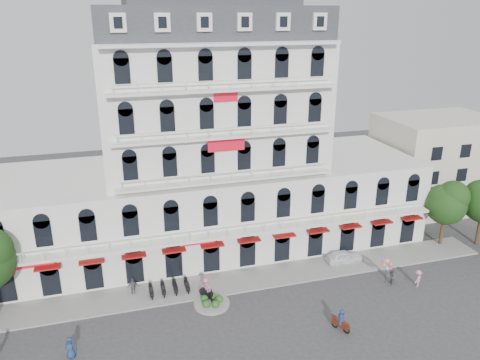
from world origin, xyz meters
name	(u,v)px	position (x,y,z in m)	size (l,w,h in m)	color
ground	(266,342)	(0.00, 0.00, 0.00)	(120.00, 120.00, 0.00)	#38383A
sidewalk	(235,281)	(0.00, 9.00, 0.08)	(53.00, 4.00, 0.16)	gray
main_building	(212,157)	(0.00, 18.00, 9.96)	(45.00, 15.00, 25.80)	silver
flank_building_east	(434,163)	(30.00, 20.00, 6.00)	(14.00, 10.00, 12.00)	beige
traffic_island	(212,302)	(-3.00, 6.00, 0.26)	(3.20, 3.20, 1.60)	gray
parked_scooter_row	(170,294)	(-6.35, 8.80, 0.00)	(4.40, 1.80, 1.10)	black
tree_east_inner	(447,201)	(24.05, 9.98, 5.21)	(4.40, 4.37, 7.57)	#382314
parked_car	(344,257)	(11.85, 9.50, 0.65)	(1.54, 3.83, 1.31)	white
rider_east	(341,320)	(6.29, -0.36, 0.96)	(1.05, 1.53, 1.98)	#622211
rider_center	(206,288)	(-3.29, 6.98, 1.18)	(1.12, 1.55, 2.23)	black
pedestrian_left	(70,348)	(-14.63, 2.42, 0.89)	(0.87, 0.57, 1.79)	navy
pedestrian_mid	(133,287)	(-9.52, 9.50, 0.87)	(1.02, 0.42, 1.74)	#505157
pedestrian_right	(418,279)	(16.30, 3.46, 0.85)	(1.10, 0.63, 1.71)	pink
balloon_vendor	(390,272)	(14.00, 4.61, 1.26)	(1.40, 1.32, 2.45)	#56575D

